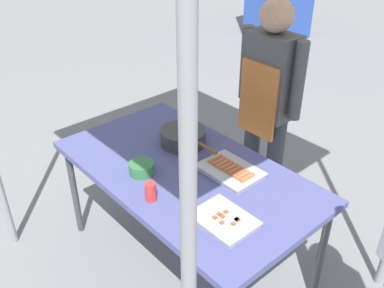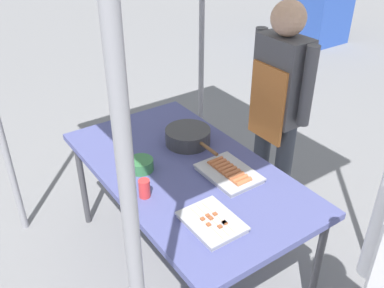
{
  "view_description": "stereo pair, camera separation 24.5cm",
  "coord_description": "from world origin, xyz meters",
  "px_view_note": "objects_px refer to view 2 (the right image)",
  "views": [
    {
      "loc": [
        1.57,
        -1.34,
        2.17
      ],
      "look_at": [
        0.0,
        0.05,
        0.9
      ],
      "focal_mm": 39.87,
      "sensor_mm": 36.0,
      "label": 1
    },
    {
      "loc": [
        1.72,
        -1.14,
        2.17
      ],
      "look_at": [
        0.0,
        0.05,
        0.9
      ],
      "focal_mm": 39.87,
      "sensor_mm": 36.0,
      "label": 2
    }
  ],
  "objects_px": {
    "cooking_wok": "(188,136)",
    "condiment_bowl": "(141,165)",
    "stall_table": "(185,176)",
    "tray_grilled_sausages": "(229,173)",
    "drink_cup_near_edge": "(144,188)",
    "tray_meat_skewers": "(212,222)",
    "vendor_woman": "(279,100)"
  },
  "relations": [
    {
      "from": "cooking_wok",
      "to": "condiment_bowl",
      "type": "xyz_separation_m",
      "value": [
        0.09,
        -0.4,
        -0.02
      ]
    },
    {
      "from": "stall_table",
      "to": "tray_grilled_sausages",
      "type": "bearing_deg",
      "value": 38.21
    },
    {
      "from": "tray_grilled_sausages",
      "to": "drink_cup_near_edge",
      "type": "xyz_separation_m",
      "value": [
        -0.11,
        -0.49,
        0.03
      ]
    },
    {
      "from": "tray_grilled_sausages",
      "to": "drink_cup_near_edge",
      "type": "bearing_deg",
      "value": -102.71
    },
    {
      "from": "condiment_bowl",
      "to": "drink_cup_near_edge",
      "type": "height_order",
      "value": "drink_cup_near_edge"
    },
    {
      "from": "stall_table",
      "to": "condiment_bowl",
      "type": "relative_size",
      "value": 10.9
    },
    {
      "from": "tray_grilled_sausages",
      "to": "cooking_wok",
      "type": "height_order",
      "value": "cooking_wok"
    },
    {
      "from": "stall_table",
      "to": "tray_meat_skewers",
      "type": "bearing_deg",
      "value": -18.87
    },
    {
      "from": "cooking_wok",
      "to": "vendor_woman",
      "type": "bearing_deg",
      "value": 75.25
    },
    {
      "from": "stall_table",
      "to": "drink_cup_near_edge",
      "type": "bearing_deg",
      "value": -73.35
    },
    {
      "from": "stall_table",
      "to": "cooking_wok",
      "type": "distance_m",
      "value": 0.31
    },
    {
      "from": "tray_grilled_sausages",
      "to": "condiment_bowl",
      "type": "bearing_deg",
      "value": -131.79
    },
    {
      "from": "tray_grilled_sausages",
      "to": "condiment_bowl",
      "type": "xyz_separation_m",
      "value": [
        -0.34,
        -0.38,
        0.01
      ]
    },
    {
      "from": "tray_grilled_sausages",
      "to": "vendor_woman",
      "type": "relative_size",
      "value": 0.22
    },
    {
      "from": "tray_meat_skewers",
      "to": "condiment_bowl",
      "type": "height_order",
      "value": "condiment_bowl"
    },
    {
      "from": "stall_table",
      "to": "condiment_bowl",
      "type": "distance_m",
      "value": 0.27
    },
    {
      "from": "tray_grilled_sausages",
      "to": "drink_cup_near_edge",
      "type": "height_order",
      "value": "drink_cup_near_edge"
    },
    {
      "from": "tray_meat_skewers",
      "to": "stall_table",
      "type": "bearing_deg",
      "value": 161.13
    },
    {
      "from": "cooking_wok",
      "to": "vendor_woman",
      "type": "xyz_separation_m",
      "value": [
        0.16,
        0.62,
        0.15
      ]
    },
    {
      "from": "vendor_woman",
      "to": "drink_cup_near_edge",
      "type": "bearing_deg",
      "value": 98.25
    },
    {
      "from": "tray_meat_skewers",
      "to": "cooking_wok",
      "type": "relative_size",
      "value": 0.68
    },
    {
      "from": "tray_meat_skewers",
      "to": "vendor_woman",
      "type": "bearing_deg",
      "value": 119.61
    },
    {
      "from": "tray_meat_skewers",
      "to": "cooking_wok",
      "type": "bearing_deg",
      "value": 154.3
    },
    {
      "from": "tray_grilled_sausages",
      "to": "condiment_bowl",
      "type": "height_order",
      "value": "condiment_bowl"
    },
    {
      "from": "stall_table",
      "to": "tray_grilled_sausages",
      "type": "height_order",
      "value": "tray_grilled_sausages"
    },
    {
      "from": "stall_table",
      "to": "cooking_wok",
      "type": "relative_size",
      "value": 3.55
    },
    {
      "from": "cooking_wok",
      "to": "drink_cup_near_edge",
      "type": "height_order",
      "value": "drink_cup_near_edge"
    },
    {
      "from": "condiment_bowl",
      "to": "drink_cup_near_edge",
      "type": "bearing_deg",
      "value": -24.5
    },
    {
      "from": "stall_table",
      "to": "tray_meat_skewers",
      "type": "relative_size",
      "value": 5.26
    },
    {
      "from": "tray_grilled_sausages",
      "to": "tray_meat_skewers",
      "type": "bearing_deg",
      "value": -49.99
    },
    {
      "from": "drink_cup_near_edge",
      "to": "cooking_wok",
      "type": "bearing_deg",
      "value": 123.03
    },
    {
      "from": "vendor_woman",
      "to": "condiment_bowl",
      "type": "bearing_deg",
      "value": 86.14
    }
  ]
}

